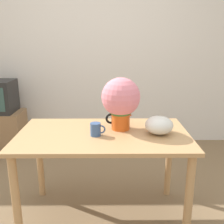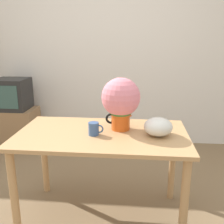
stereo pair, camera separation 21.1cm
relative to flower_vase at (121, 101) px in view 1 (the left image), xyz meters
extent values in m
plane|color=#7F6647|center=(-0.26, -0.20, -1.00)|extent=(12.00, 12.00, 0.00)
cube|color=silver|center=(-0.26, 1.66, 0.30)|extent=(8.00, 0.05, 2.60)
cube|color=tan|center=(-0.14, -0.10, -0.25)|extent=(1.34, 0.77, 0.03)
cylinder|color=tan|center=(-0.75, -0.42, -0.63)|extent=(0.06, 0.06, 0.73)
cylinder|color=tan|center=(0.47, -0.42, -0.63)|extent=(0.06, 0.06, 0.73)
cylinder|color=tan|center=(-0.75, 0.23, -0.63)|extent=(0.06, 0.06, 0.73)
cylinder|color=tan|center=(0.47, 0.23, -0.63)|extent=(0.06, 0.06, 0.73)
cylinder|color=#E05619|center=(0.00, 0.00, -0.16)|extent=(0.15, 0.15, 0.16)
cone|color=#E05619|center=(0.06, 0.00, -0.10)|extent=(0.05, 0.05, 0.04)
torus|color=black|center=(-0.08, 0.00, -0.15)|extent=(0.09, 0.02, 0.09)
sphere|color=#3D7033|center=(0.00, 0.00, -0.02)|extent=(0.23, 0.23, 0.23)
sphere|color=pink|center=(0.00, 0.00, 0.03)|extent=(0.31, 0.31, 0.31)
cylinder|color=#385689|center=(-0.20, -0.15, -0.19)|extent=(0.08, 0.08, 0.10)
torus|color=#385689|center=(-0.15, -0.15, -0.19)|extent=(0.07, 0.01, 0.07)
ellipsoid|color=silver|center=(0.29, -0.11, -0.17)|extent=(0.22, 0.22, 0.14)
cube|color=#8E6B47|center=(-1.53, 1.26, -0.72)|extent=(0.58, 0.41, 0.55)
camera|label=1|loc=(-0.08, -2.04, 0.48)|focal=42.00mm
camera|label=2|loc=(0.13, -2.03, 0.48)|focal=42.00mm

